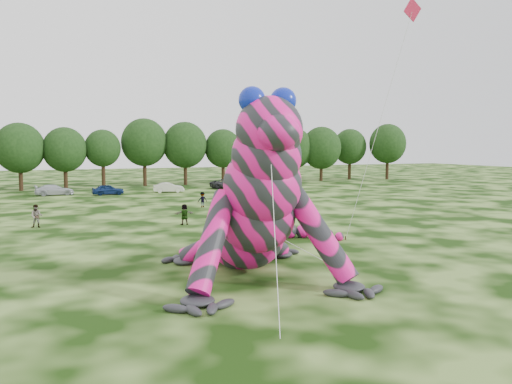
{
  "coord_description": "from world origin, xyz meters",
  "views": [
    {
      "loc": [
        -6.37,
        -19.86,
        6.33
      ],
      "look_at": [
        3.14,
        3.04,
        4.0
      ],
      "focal_mm": 35.0,
      "sensor_mm": 36.0,
      "label": 1
    }
  ],
  "objects": [
    {
      "name": "ground",
      "position": [
        0.0,
        0.0,
        0.0
      ],
      "size": [
        240.0,
        240.0,
        0.0
      ],
      "primitive_type": "plane",
      "color": "#16330A",
      "rests_on": "ground"
    },
    {
      "name": "inflatable_gecko",
      "position": [
        2.75,
        4.04,
        4.42
      ],
      "size": [
        16.5,
        19.01,
        8.84
      ],
      "primitive_type": null,
      "rotation": [
        0.0,
        0.0,
        -0.09
      ],
      "color": "#F5138A",
      "rests_on": "ground"
    },
    {
      "name": "flying_kite",
      "position": [
        14.12,
        5.38,
        13.49
      ],
      "size": [
        3.23,
        3.7,
        15.34
      ],
      "color": "#CB1940",
      "rests_on": "ground"
    },
    {
      "name": "tree_7",
      "position": [
        -10.08,
        56.8,
        4.74
      ],
      "size": [
        6.68,
        6.01,
        9.48
      ],
      "primitive_type": null,
      "color": "black",
      "rests_on": "ground"
    },
    {
      "name": "tree_8",
      "position": [
        -4.22,
        56.99,
        4.47
      ],
      "size": [
        6.14,
        5.53,
        8.94
      ],
      "primitive_type": null,
      "color": "black",
      "rests_on": "ground"
    },
    {
      "name": "tree_9",
      "position": [
        1.06,
        57.35,
        4.34
      ],
      "size": [
        5.27,
        4.74,
        8.68
      ],
      "primitive_type": null,
      "color": "black",
      "rests_on": "ground"
    },
    {
      "name": "tree_10",
      "position": [
        7.4,
        58.58,
        5.25
      ],
      "size": [
        7.09,
        6.38,
        10.5
      ],
      "primitive_type": null,
      "color": "black",
      "rests_on": "ground"
    },
    {
      "name": "tree_11",
      "position": [
        13.79,
        58.2,
        5.03
      ],
      "size": [
        7.01,
        6.31,
        10.07
      ],
      "primitive_type": null,
      "color": "black",
      "rests_on": "ground"
    },
    {
      "name": "tree_12",
      "position": [
        20.01,
        57.74,
        4.49
      ],
      "size": [
        5.99,
        5.39,
        8.97
      ],
      "primitive_type": null,
      "color": "black",
      "rests_on": "ground"
    },
    {
      "name": "tree_13",
      "position": [
        27.13,
        57.13,
        5.06
      ],
      "size": [
        6.83,
        6.15,
        10.13
      ],
      "primitive_type": null,
      "color": "black",
      "rests_on": "ground"
    },
    {
      "name": "tree_14",
      "position": [
        33.46,
        58.72,
        4.7
      ],
      "size": [
        6.82,
        6.14,
        9.4
      ],
      "primitive_type": null,
      "color": "black",
      "rests_on": "ground"
    },
    {
      "name": "tree_15",
      "position": [
        38.47,
        57.77,
        4.82
      ],
      "size": [
        7.17,
        6.45,
        9.63
      ],
      "primitive_type": null,
      "color": "black",
      "rests_on": "ground"
    },
    {
      "name": "tree_16",
      "position": [
        45.45,
        59.37,
        4.69
      ],
      "size": [
        6.26,
        5.63,
        9.37
      ],
      "primitive_type": null,
      "color": "black",
      "rests_on": "ground"
    },
    {
      "name": "tree_17",
      "position": [
        51.95,
        56.66,
        5.15
      ],
      "size": [
        6.98,
        6.28,
        10.3
      ],
      "primitive_type": null,
      "color": "black",
      "rests_on": "ground"
    },
    {
      "name": "car_3",
      "position": [
        -5.87,
        48.12,
        0.68
      ],
      "size": [
        4.81,
        2.27,
        1.36
      ],
      "primitive_type": "imported",
      "rotation": [
        0.0,
        0.0,
        1.65
      ],
      "color": "#B7BCC2",
      "rests_on": "ground"
    },
    {
      "name": "car_4",
      "position": [
        0.49,
        46.08,
        0.67
      ],
      "size": [
        4.03,
        1.79,
        1.35
      ],
      "primitive_type": "imported",
      "rotation": [
        0.0,
        0.0,
        1.62
      ],
      "color": "navy",
      "rests_on": "ground"
    },
    {
      "name": "car_5",
      "position": [
        8.38,
        46.29,
        0.66
      ],
      "size": [
        4.19,
        1.99,
        1.33
      ],
      "primitive_type": "imported",
      "rotation": [
        0.0,
        0.0,
        1.42
      ],
      "color": "beige",
      "rests_on": "ground"
    },
    {
      "name": "car_6",
      "position": [
        17.76,
        49.65,
        0.68
      ],
      "size": [
        4.89,
        2.28,
        1.35
      ],
      "primitive_type": "imported",
      "rotation": [
        0.0,
        0.0,
        1.58
      ],
      "color": "#242527",
      "rests_on": "ground"
    },
    {
      "name": "car_7",
      "position": [
        26.32,
        49.57,
        0.74
      ],
      "size": [
        5.38,
        2.95,
        1.48
      ],
      "primitive_type": "imported",
      "rotation": [
        0.0,
        0.0,
        1.39
      ],
      "color": "silver",
      "rests_on": "ground"
    },
    {
      "name": "spectator_1",
      "position": [
        -7.4,
        21.68,
        0.9
      ],
      "size": [
        1.0,
        0.86,
        1.8
      ],
      "primitive_type": "imported",
      "rotation": [
        0.0,
        0.0,
        6.06
      ],
      "color": "gray",
      "rests_on": "ground"
    },
    {
      "name": "spectator_5",
      "position": [
        3.48,
        18.74,
        0.84
      ],
      "size": [
        1.58,
        0.57,
        1.68
      ],
      "primitive_type": "imported",
      "rotation": [
        0.0,
        0.0,
        3.09
      ],
      "color": "gray",
      "rests_on": "ground"
    },
    {
      "name": "spectator_2",
      "position": [
        8.03,
        29.13,
        0.78
      ],
      "size": [
        1.06,
        0.66,
        1.57
      ],
      "primitive_type": "imported",
      "rotation": [
        0.0,
        0.0,
        3.22
      ],
      "color": "gray",
      "rests_on": "ground"
    },
    {
      "name": "spectator_3",
      "position": [
        11.25,
        29.86,
        0.92
      ],
      "size": [
        1.12,
        0.54,
        1.85
      ],
      "primitive_type": "imported",
      "rotation": [
        0.0,
        0.0,
        6.2
      ],
      "color": "gray",
      "rests_on": "ground"
    }
  ]
}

